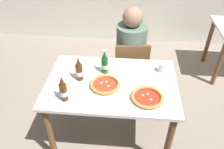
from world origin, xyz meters
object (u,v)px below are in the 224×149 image
(pizza_marinara_far, at_px, (105,85))
(napkin_with_cutlery, at_px, (132,75))
(beer_bottle_left, at_px, (63,90))
(beer_bottle_right, at_px, (105,63))
(chair_behind_table, at_px, (131,68))
(beer_bottle_center, at_px, (79,70))
(dining_table_main, at_px, (112,91))
(paper_cup, at_px, (162,68))
(diner_seated, at_px, (130,58))
(pizza_margherita_near, at_px, (147,98))

(pizza_marinara_far, distance_m, napkin_with_cutlery, 0.30)
(napkin_with_cutlery, bearing_deg, beer_bottle_left, -145.53)
(beer_bottle_right, bearing_deg, chair_behind_table, 61.58)
(beer_bottle_center, xyz_separation_m, napkin_with_cutlery, (0.48, 0.11, -0.10))
(dining_table_main, relative_size, paper_cup, 12.63)
(chair_behind_table, relative_size, beer_bottle_right, 3.44)
(diner_seated, distance_m, pizza_marinara_far, 0.78)
(beer_bottle_center, bearing_deg, chair_behind_table, 51.62)
(chair_behind_table, distance_m, beer_bottle_left, 1.09)
(napkin_with_cutlery, bearing_deg, beer_bottle_center, -167.65)
(dining_table_main, xyz_separation_m, pizza_marinara_far, (-0.05, -0.07, 0.14))
(chair_behind_table, relative_size, napkin_with_cutlery, 3.61)
(pizza_marinara_far, bearing_deg, beer_bottle_right, 97.37)
(pizza_marinara_far, bearing_deg, chair_behind_table, 71.74)
(diner_seated, bearing_deg, pizza_marinara_far, -106.49)
(dining_table_main, height_order, diner_seated, diner_seated)
(chair_behind_table, xyz_separation_m, pizza_marinara_far, (-0.22, -0.68, 0.29))
(beer_bottle_center, distance_m, beer_bottle_right, 0.25)
(chair_behind_table, relative_size, pizza_marinara_far, 2.82)
(diner_seated, height_order, beer_bottle_center, diner_seated)
(beer_bottle_center, height_order, napkin_with_cutlery, beer_bottle_center)
(dining_table_main, bearing_deg, paper_cup, 23.39)
(beer_bottle_center, bearing_deg, pizza_marinara_far, -18.88)
(diner_seated, bearing_deg, dining_table_main, -103.99)
(diner_seated, bearing_deg, napkin_with_cutlery, -87.89)
(diner_seated, xyz_separation_m, beer_bottle_center, (-0.46, -0.64, 0.27))
(chair_behind_table, bearing_deg, napkin_with_cutlery, 84.69)
(chair_behind_table, height_order, beer_bottle_center, beer_bottle_center)
(beer_bottle_right, relative_size, paper_cup, 2.60)
(napkin_with_cutlery, bearing_deg, diner_seated, 92.11)
(dining_table_main, distance_m, paper_cup, 0.54)
(pizza_marinara_far, distance_m, beer_bottle_center, 0.27)
(diner_seated, relative_size, beer_bottle_left, 4.89)
(diner_seated, xyz_separation_m, pizza_marinara_far, (-0.22, -0.73, 0.19))
(napkin_with_cutlery, height_order, paper_cup, paper_cup)
(pizza_margherita_near, height_order, beer_bottle_left, beer_bottle_left)
(diner_seated, height_order, paper_cup, diner_seated)
(pizza_marinara_far, relative_size, beer_bottle_center, 1.22)
(dining_table_main, bearing_deg, napkin_with_cutlery, 33.63)
(beer_bottle_left, bearing_deg, beer_bottle_center, 75.07)
(beer_bottle_left, xyz_separation_m, beer_bottle_center, (0.07, 0.28, 0.00))
(chair_behind_table, height_order, pizza_marinara_far, chair_behind_table)
(dining_table_main, relative_size, diner_seated, 0.99)
(chair_behind_table, distance_m, pizza_margherita_near, 0.87)
(pizza_margherita_near, height_order, beer_bottle_right, beer_bottle_right)
(chair_behind_table, xyz_separation_m, paper_cup, (0.30, -0.40, 0.32))
(diner_seated, relative_size, beer_bottle_center, 4.89)
(diner_seated, relative_size, beer_bottle_right, 4.89)
(beer_bottle_left, bearing_deg, pizza_margherita_near, 4.90)
(beer_bottle_left, bearing_deg, paper_cup, 28.75)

